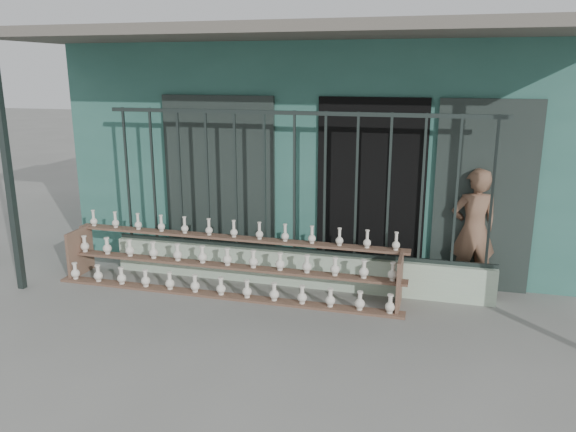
# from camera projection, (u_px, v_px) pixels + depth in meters

# --- Properties ---
(ground) EXTENTS (60.00, 60.00, 0.00)m
(ground) POSITION_uv_depth(u_px,v_px,m) (264.00, 326.00, 6.16)
(ground) COLOR slate
(workshop_building) EXTENTS (7.40, 6.60, 3.21)m
(workshop_building) POSITION_uv_depth(u_px,v_px,m) (337.00, 136.00, 9.70)
(workshop_building) COLOR #2E6257
(workshop_building) RESTS_ON ground
(parapet_wall) EXTENTS (5.00, 0.20, 0.45)m
(parapet_wall) POSITION_uv_depth(u_px,v_px,m) (294.00, 268.00, 7.31)
(parapet_wall) COLOR #AEC7AB
(parapet_wall) RESTS_ON ground
(security_fence) EXTENTS (5.00, 0.04, 1.80)m
(security_fence) POSITION_uv_depth(u_px,v_px,m) (294.00, 183.00, 7.03)
(security_fence) COLOR #283330
(security_fence) RESTS_ON parapet_wall
(shelf_rack) EXTENTS (4.50, 0.68, 0.85)m
(shelf_rack) POSITION_uv_depth(u_px,v_px,m) (227.00, 263.00, 7.09)
(shelf_rack) COLOR brown
(shelf_rack) RESTS_ON ground
(elderly_woman) EXTENTS (0.66, 0.51, 1.58)m
(elderly_woman) POSITION_uv_depth(u_px,v_px,m) (473.00, 231.00, 6.97)
(elderly_woman) COLOR brown
(elderly_woman) RESTS_ON ground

